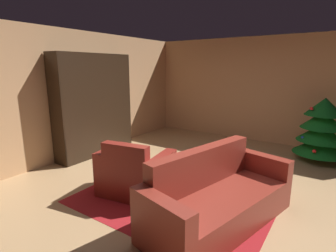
{
  "coord_description": "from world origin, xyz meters",
  "views": [
    {
      "loc": [
        1.65,
        -3.24,
        1.86
      ],
      "look_at": [
        -0.49,
        -0.08,
        0.98
      ],
      "focal_mm": 27.88,
      "sensor_mm": 36.0,
      "label": 1
    }
  ],
  "objects_px": {
    "armchair_red": "(135,175)",
    "book_stack_on_table": "(185,171)",
    "decorated_tree": "(322,130)",
    "couch_red": "(217,199)",
    "bottle_on_table": "(177,171)",
    "coffee_table": "(189,175)",
    "bookshelf_unit": "(99,105)"
  },
  "relations": [
    {
      "from": "bookshelf_unit",
      "to": "decorated_tree",
      "type": "distance_m",
      "value": 4.57
    },
    {
      "from": "bookshelf_unit",
      "to": "armchair_red",
      "type": "relative_size",
      "value": 1.9
    },
    {
      "from": "coffee_table",
      "to": "bottle_on_table",
      "type": "relative_size",
      "value": 3.54
    },
    {
      "from": "coffee_table",
      "to": "bookshelf_unit",
      "type": "bearing_deg",
      "value": 163.02
    },
    {
      "from": "bottle_on_table",
      "to": "decorated_tree",
      "type": "height_order",
      "value": "decorated_tree"
    },
    {
      "from": "bookshelf_unit",
      "to": "decorated_tree",
      "type": "height_order",
      "value": "bookshelf_unit"
    },
    {
      "from": "couch_red",
      "to": "coffee_table",
      "type": "distance_m",
      "value": 0.59
    },
    {
      "from": "bookshelf_unit",
      "to": "book_stack_on_table",
      "type": "relative_size",
      "value": 10.18
    },
    {
      "from": "armchair_red",
      "to": "book_stack_on_table",
      "type": "distance_m",
      "value": 0.75
    },
    {
      "from": "bottle_on_table",
      "to": "decorated_tree",
      "type": "distance_m",
      "value": 3.42
    },
    {
      "from": "armchair_red",
      "to": "book_stack_on_table",
      "type": "relative_size",
      "value": 5.36
    },
    {
      "from": "armchair_red",
      "to": "coffee_table",
      "type": "height_order",
      "value": "armchair_red"
    },
    {
      "from": "book_stack_on_table",
      "to": "decorated_tree",
      "type": "relative_size",
      "value": 0.16
    },
    {
      "from": "couch_red",
      "to": "decorated_tree",
      "type": "distance_m",
      "value": 3.26
    },
    {
      "from": "coffee_table",
      "to": "bottle_on_table",
      "type": "xyz_separation_m",
      "value": [
        -0.06,
        -0.21,
        0.12
      ]
    },
    {
      "from": "coffee_table",
      "to": "decorated_tree",
      "type": "bearing_deg",
      "value": 64.77
    },
    {
      "from": "couch_red",
      "to": "decorated_tree",
      "type": "bearing_deg",
      "value": 75.12
    },
    {
      "from": "book_stack_on_table",
      "to": "bottle_on_table",
      "type": "xyz_separation_m",
      "value": [
        -0.02,
        -0.17,
        0.06
      ]
    },
    {
      "from": "decorated_tree",
      "to": "bottle_on_table",
      "type": "bearing_deg",
      "value": -114.73
    },
    {
      "from": "armchair_red",
      "to": "bottle_on_table",
      "type": "xyz_separation_m",
      "value": [
        0.69,
        0.05,
        0.2
      ]
    },
    {
      "from": "bookshelf_unit",
      "to": "coffee_table",
      "type": "xyz_separation_m",
      "value": [
        2.68,
        -0.82,
        -0.67
      ]
    },
    {
      "from": "armchair_red",
      "to": "couch_red",
      "type": "relative_size",
      "value": 0.52
    },
    {
      "from": "book_stack_on_table",
      "to": "decorated_tree",
      "type": "distance_m",
      "value": 3.26
    },
    {
      "from": "armchair_red",
      "to": "couch_red",
      "type": "xyz_separation_m",
      "value": [
        1.28,
        0.02,
        -0.01
      ]
    },
    {
      "from": "couch_red",
      "to": "book_stack_on_table",
      "type": "xyz_separation_m",
      "value": [
        -0.58,
        0.21,
        0.16
      ]
    },
    {
      "from": "armchair_red",
      "to": "couch_red",
      "type": "height_order",
      "value": "couch_red"
    },
    {
      "from": "bookshelf_unit",
      "to": "book_stack_on_table",
      "type": "xyz_separation_m",
      "value": [
        2.63,
        -0.86,
        -0.6
      ]
    },
    {
      "from": "armchair_red",
      "to": "decorated_tree",
      "type": "bearing_deg",
      "value": 56.13
    },
    {
      "from": "couch_red",
      "to": "bottle_on_table",
      "type": "xyz_separation_m",
      "value": [
        -0.6,
        0.03,
        0.21
      ]
    },
    {
      "from": "armchair_red",
      "to": "decorated_tree",
      "type": "distance_m",
      "value": 3.82
    },
    {
      "from": "couch_red",
      "to": "book_stack_on_table",
      "type": "relative_size",
      "value": 10.38
    },
    {
      "from": "armchair_red",
      "to": "coffee_table",
      "type": "bearing_deg",
      "value": 19.12
    }
  ]
}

